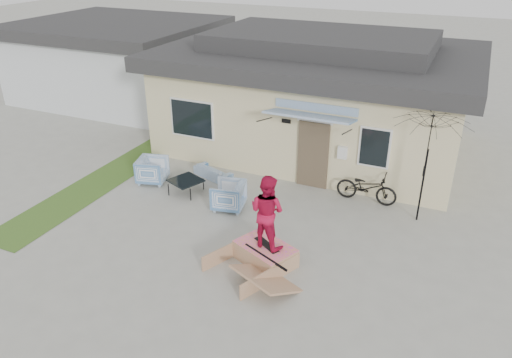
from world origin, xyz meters
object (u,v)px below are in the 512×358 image
at_px(bicycle, 367,184).
at_px(skate_ramp, 265,254).
at_px(armchair_right, 228,194).
at_px(patio_umbrella, 426,162).
at_px(skater, 267,210).
at_px(armchair_left, 152,169).
at_px(skateboard, 267,244).
at_px(coffee_table, 186,186).
at_px(loveseat, 213,170).

distance_m(bicycle, skate_ramp, 4.25).
xyz_separation_m(armchair_right, bicycle, (3.48, 1.99, 0.12)).
bearing_deg(patio_umbrella, skater, -131.13).
distance_m(armchair_left, skate_ramp, 5.52).
xyz_separation_m(armchair_right, patio_umbrella, (5.01, 1.53, 1.30)).
bearing_deg(skateboard, bicycle, 101.96).
height_order(armchair_left, coffee_table, armchair_left).
height_order(armchair_right, skate_ramp, armchair_right).
height_order(skate_ramp, skater, skater).
xyz_separation_m(armchair_left, armchair_right, (2.94, -0.53, 0.00)).
bearing_deg(skate_ramp, loveseat, 157.30).
bearing_deg(skate_ramp, armchair_left, 177.19).
distance_m(loveseat, bicycle, 4.87).
bearing_deg(bicycle, loveseat, 95.60).
bearing_deg(skater, armchair_left, -13.96).
bearing_deg(skater, bicycle, -98.39).
xyz_separation_m(bicycle, skateboard, (-1.49, -3.91, -0.09)).
distance_m(armchair_right, patio_umbrella, 5.40).
relative_size(armchair_right, skate_ramp, 0.49).
bearing_deg(skater, loveseat, -33.84).
height_order(bicycle, patio_umbrella, patio_umbrella).
distance_m(bicycle, skateboard, 4.19).
height_order(bicycle, skateboard, bicycle).
relative_size(bicycle, skateboard, 2.21).
xyz_separation_m(loveseat, skateboard, (3.36, -3.51, 0.21)).
relative_size(armchair_left, skateboard, 1.11).
bearing_deg(patio_umbrella, armchair_right, -162.99).
distance_m(armchair_left, skater, 5.60).
height_order(bicycle, skate_ramp, bicycle).
relative_size(coffee_table, bicycle, 0.48).
distance_m(armchair_left, bicycle, 6.59).
height_order(armchair_left, armchair_right, armchair_right).
bearing_deg(loveseat, armchair_right, 149.96).
height_order(loveseat, skateboard, loveseat).
height_order(armchair_right, skateboard, armchair_right).
xyz_separation_m(bicycle, skate_ramp, (-1.51, -3.96, -0.34)).
xyz_separation_m(bicycle, skater, (-1.49, -3.91, 0.83)).
height_order(armchair_right, patio_umbrella, patio_umbrella).
xyz_separation_m(armchair_right, skater, (1.99, -1.92, 0.95)).
height_order(skateboard, skater, skater).
height_order(patio_umbrella, skater, skater).
bearing_deg(armchair_right, skate_ramp, 33.95).
xyz_separation_m(skate_ramp, skater, (0.02, 0.04, 1.17)).
bearing_deg(skateboard, patio_umbrella, 81.64).
bearing_deg(patio_umbrella, skateboard, -131.13).
bearing_deg(bicycle, skater, 159.97).
xyz_separation_m(armchair_left, bicycle, (6.43, 1.46, 0.12)).
xyz_separation_m(skateboard, skater, (0.00, -0.00, 0.92)).
bearing_deg(armchair_right, skater, 34.83).
relative_size(bicycle, skater, 0.98).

